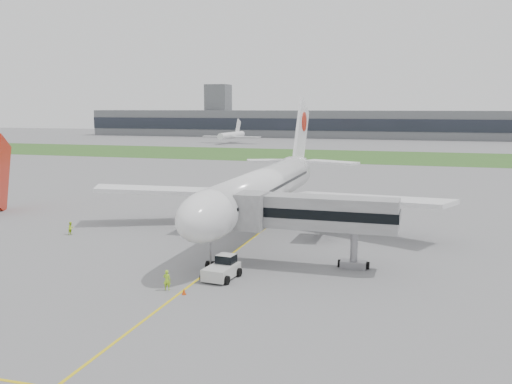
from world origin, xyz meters
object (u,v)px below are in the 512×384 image
(airliner, at_px, (265,187))
(pushback_tug, at_px, (223,268))
(jet_bridge, at_px, (312,213))
(ground_crew_near, at_px, (167,280))

(airliner, height_order, pushback_tug, airliner)
(jet_bridge, relative_size, ground_crew_near, 8.69)
(pushback_tug, xyz_separation_m, ground_crew_near, (-3.47, -4.77, -0.04))
(airliner, bearing_deg, ground_crew_near, -93.00)
(pushback_tug, height_order, ground_crew_near, pushback_tug)
(airliner, distance_m, pushback_tug, 22.67)
(airliner, height_order, ground_crew_near, airliner)
(airliner, height_order, jet_bridge, airliner)
(pushback_tug, bearing_deg, airliner, 101.31)
(pushback_tug, xyz_separation_m, jet_bridge, (7.23, 6.26, 4.51))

